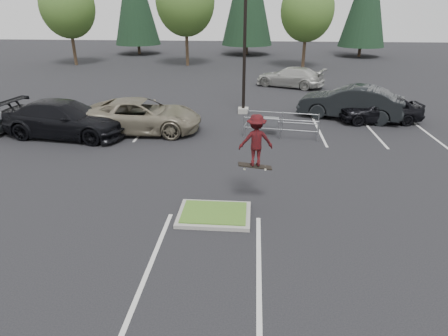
# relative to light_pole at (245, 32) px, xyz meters

# --- Properties ---
(ground) EXTENTS (120.00, 120.00, 0.00)m
(ground) POSITION_rel_light_pole_xyz_m (-0.50, -12.00, -4.56)
(ground) COLOR black
(ground) RESTS_ON ground
(grass_median) EXTENTS (2.20, 1.60, 0.16)m
(grass_median) POSITION_rel_light_pole_xyz_m (-0.50, -12.00, -4.48)
(grass_median) COLOR gray
(grass_median) RESTS_ON ground
(stall_lines) EXTENTS (22.62, 17.60, 0.01)m
(stall_lines) POSITION_rel_light_pole_xyz_m (-1.85, -5.98, -4.56)
(stall_lines) COLOR beige
(stall_lines) RESTS_ON ground
(light_pole) EXTENTS (0.70, 0.60, 10.12)m
(light_pole) POSITION_rel_light_pole_xyz_m (0.00, 0.00, 0.00)
(light_pole) COLOR gray
(light_pole) RESTS_ON ground
(decid_a) EXTENTS (5.44, 5.44, 8.91)m
(decid_a) POSITION_rel_light_pole_xyz_m (-18.51, 18.03, 1.02)
(decid_a) COLOR #38281C
(decid_a) RESTS_ON ground
(decid_b) EXTENTS (5.89, 5.89, 9.64)m
(decid_b) POSITION_rel_light_pole_xyz_m (-6.51, 18.53, 1.48)
(decid_b) COLOR #38281C
(decid_b) RESTS_ON ground
(decid_c) EXTENTS (5.12, 5.12, 8.38)m
(decid_c) POSITION_rel_light_pole_xyz_m (5.49, 17.83, 0.69)
(decid_c) COLOR #38281C
(decid_c) RESTS_ON ground
(cart_corral) EXTENTS (3.73, 1.77, 1.02)m
(cart_corral) POSITION_rel_light_pole_xyz_m (1.60, -3.94, -3.92)
(cart_corral) COLOR gray
(cart_corral) RESTS_ON ground
(skateboarder) EXTENTS (1.13, 0.76, 1.77)m
(skateboarder) POSITION_rel_light_pole_xyz_m (0.70, -11.00, -2.42)
(skateboarder) COLOR black
(skateboarder) RESTS_ON ground
(car_l_tan) EXTENTS (6.05, 2.90, 1.66)m
(car_l_tan) POSITION_rel_light_pole_xyz_m (-5.00, -3.99, -3.73)
(car_l_tan) COLOR #79715C
(car_l_tan) RESTS_ON ground
(car_l_black) EXTENTS (6.27, 3.15, 1.75)m
(car_l_black) POSITION_rel_light_pole_xyz_m (-8.50, -5.00, -3.69)
(car_l_black) COLOR black
(car_l_black) RESTS_ON ground
(car_r_charc) EXTENTS (5.93, 3.65, 1.85)m
(car_r_charc) POSITION_rel_light_pole_xyz_m (6.00, -0.68, -3.64)
(car_r_charc) COLOR black
(car_r_charc) RESTS_ON ground
(car_r_black) EXTENTS (4.56, 2.20, 1.50)m
(car_r_black) POSITION_rel_light_pole_xyz_m (7.50, -1.33, -3.81)
(car_r_black) COLOR black
(car_r_black) RESTS_ON ground
(car_far_silver) EXTENTS (5.69, 4.03, 1.53)m
(car_far_silver) POSITION_rel_light_pole_xyz_m (3.47, 8.00, -3.79)
(car_far_silver) COLOR #B5B5AF
(car_far_silver) RESTS_ON ground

